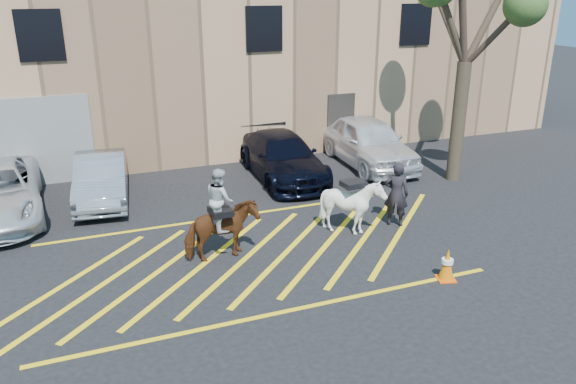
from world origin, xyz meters
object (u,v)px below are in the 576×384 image
object	(u,v)px
car_blue_suv	(283,157)
car_silver_sedan	(101,178)
saddled_white	(352,205)
handler	(396,194)
mounted_bay	(221,224)
traffic_cone	(447,264)
car_white_suv	(368,142)

from	to	relation	value
car_blue_suv	car_silver_sedan	bearing A→B (deg)	-177.89
saddled_white	handler	bearing A→B (deg)	2.00
car_silver_sedan	saddled_white	xyz separation A→B (m)	(5.78, -4.79, 0.09)
handler	saddled_white	xyz separation A→B (m)	(-1.30, -0.05, -0.11)
car_silver_sedan	saddled_white	distance (m)	7.50
car_silver_sedan	mounted_bay	size ratio (longest dim) A/B	1.85
handler	mounted_bay	distance (m)	4.79
car_silver_sedan	handler	world-z (taller)	handler
handler	mounted_bay	bearing A→B (deg)	40.60
saddled_white	traffic_cone	world-z (taller)	saddled_white
car_silver_sedan	saddled_white	bearing A→B (deg)	-33.70
car_blue_suv	mounted_bay	world-z (taller)	mounted_bay
mounted_bay	car_white_suv	bearing A→B (deg)	38.01
car_white_suv	handler	distance (m)	5.34
car_white_suv	saddled_white	world-z (taller)	car_white_suv
car_white_suv	traffic_cone	xyz separation A→B (m)	(-2.44, -7.95, -0.47)
mounted_bay	handler	bearing A→B (deg)	3.10
car_silver_sedan	car_white_suv	size ratio (longest dim) A/B	0.83
car_white_suv	mounted_bay	world-z (taller)	mounted_bay
saddled_white	traffic_cone	bearing A→B (deg)	-74.95
car_blue_suv	traffic_cone	world-z (taller)	car_blue_suv
car_blue_suv	mounted_bay	distance (m)	6.05
traffic_cone	saddled_white	bearing A→B (deg)	105.05
car_white_suv	saddled_white	bearing A→B (deg)	-119.90
car_blue_suv	traffic_cone	size ratio (longest dim) A/B	6.72
car_silver_sedan	handler	size ratio (longest dim) A/B	2.35
mounted_bay	saddled_white	size ratio (longest dim) A/B	1.47
car_blue_suv	saddled_white	xyz separation A→B (m)	(0.08, -4.79, 0.05)
mounted_bay	car_blue_suv	bearing A→B (deg)	55.81
mounted_bay	traffic_cone	xyz separation A→B (m)	(4.26, -2.71, -0.53)
car_blue_suv	saddled_white	bearing A→B (deg)	-86.88
car_silver_sedan	mounted_bay	bearing A→B (deg)	-59.37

